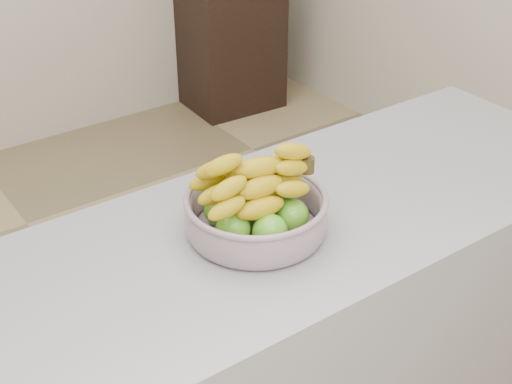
{
  "coord_description": "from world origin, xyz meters",
  "views": [
    {
      "loc": [
        -0.7,
        -1.51,
        1.77
      ],
      "look_at": [
        0.04,
        -0.48,
        1.0
      ],
      "focal_mm": 50.0,
      "sensor_mm": 36.0,
      "label": 1
    }
  ],
  "objects": [
    {
      "name": "cabinet",
      "position": [
        1.47,
        1.78,
        0.46
      ],
      "size": [
        0.53,
        0.43,
        0.92
      ],
      "primitive_type": "cube",
      "rotation": [
        0.0,
        0.0,
        -0.05
      ],
      "color": "black",
      "rests_on": "ground"
    },
    {
      "name": "fruit_bowl",
      "position": [
        0.04,
        -0.48,
        0.96
      ],
      "size": [
        0.31,
        0.31,
        0.18
      ],
      "rotation": [
        0.0,
        0.0,
        -0.24
      ],
      "color": "#A5B8C7",
      "rests_on": "counter"
    }
  ]
}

